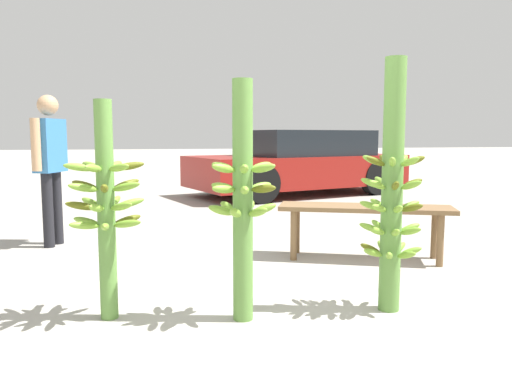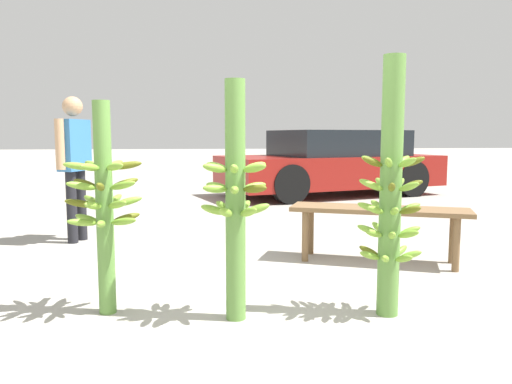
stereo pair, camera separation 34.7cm
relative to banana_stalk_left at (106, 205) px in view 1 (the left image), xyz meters
The scene contains 7 objects.
ground_plane 1.22m from the banana_stalk_left, 28.08° to the right, with size 80.00×80.00×0.00m, color #9E998E.
banana_stalk_left is the anchor object (origin of this frame).
banana_stalk_center 0.84m from the banana_stalk_left, 13.88° to the right, with size 0.43×0.44×1.47m.
banana_stalk_right 1.80m from the banana_stalk_left, ahead, with size 0.42×0.42×1.63m.
vendor_person 2.40m from the banana_stalk_left, 107.29° to the left, with size 0.30×0.56×1.55m.
market_bench 2.45m from the banana_stalk_left, 25.47° to the left, with size 1.60×0.98×0.50m.
parked_car 6.87m from the banana_stalk_left, 62.71° to the left, with size 4.46×2.90×1.24m.
Camera 1 is at (-0.63, -2.68, 1.14)m, focal length 35.00 mm.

